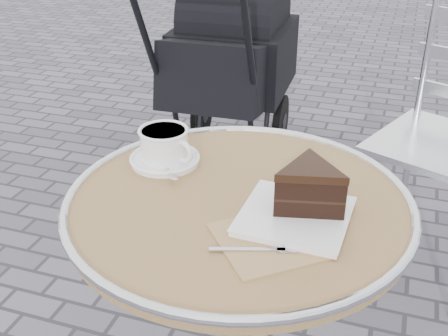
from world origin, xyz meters
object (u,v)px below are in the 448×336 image
(baby_stroller, at_px, (228,71))
(cake_plate_set, at_px, (305,195))
(cafe_table, at_px, (238,263))
(cappuccino_set, at_px, (165,148))

(baby_stroller, bearing_deg, cake_plate_set, -69.26)
(cake_plate_set, xyz_separation_m, baby_stroller, (-0.64, 1.50, -0.30))
(cake_plate_set, distance_m, baby_stroller, 1.66)
(cake_plate_set, relative_size, baby_stroller, 0.31)
(cafe_table, height_order, cappuccino_set, cappuccino_set)
(cafe_table, distance_m, cake_plate_set, 0.26)
(cafe_table, relative_size, cappuccino_set, 4.21)
(cappuccino_set, distance_m, baby_stroller, 1.43)
(cafe_table, xyz_separation_m, cake_plate_set, (0.14, -0.02, 0.21))
(cappuccino_set, height_order, baby_stroller, baby_stroller)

